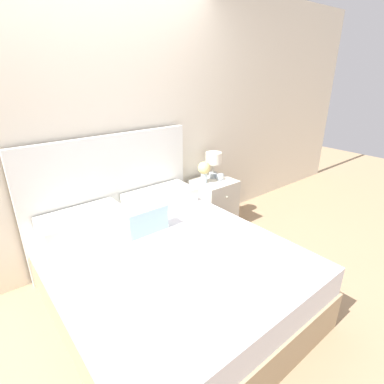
# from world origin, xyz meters

# --- Properties ---
(ground_plane) EXTENTS (12.00, 12.00, 0.00)m
(ground_plane) POSITION_xyz_m (0.00, 0.00, 0.00)
(ground_plane) COLOR tan
(wall_back) EXTENTS (8.00, 0.06, 2.60)m
(wall_back) POSITION_xyz_m (0.00, 0.07, 1.30)
(wall_back) COLOR silver
(wall_back) RESTS_ON ground_plane
(bed) EXTENTS (1.65, 1.92, 1.23)m
(bed) POSITION_xyz_m (0.00, -0.88, 0.30)
(bed) COLOR tan
(bed) RESTS_ON ground_plane
(nightstand) EXTENTS (0.45, 0.44, 0.60)m
(nightstand) POSITION_xyz_m (1.13, -0.23, 0.30)
(nightstand) COLOR silver
(nightstand) RESTS_ON ground_plane
(table_lamp) EXTENTS (0.18, 0.18, 0.30)m
(table_lamp) POSITION_xyz_m (1.20, -0.14, 0.81)
(table_lamp) COLOR #A8B2BC
(table_lamp) RESTS_ON nightstand
(flower_vase) EXTENTS (0.14, 0.14, 0.24)m
(flower_vase) POSITION_xyz_m (1.00, -0.21, 0.75)
(flower_vase) COLOR silver
(flower_vase) RESTS_ON nightstand
(alarm_clock) EXTENTS (0.07, 0.05, 0.07)m
(alarm_clock) POSITION_xyz_m (1.20, -0.26, 0.64)
(alarm_clock) COLOR silver
(alarm_clock) RESTS_ON nightstand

